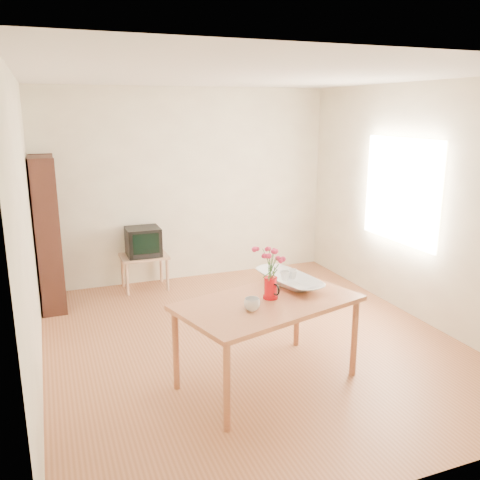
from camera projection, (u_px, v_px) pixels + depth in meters
name	position (u px, v px, depth m)	size (l,w,h in m)	color
room	(254.00, 217.00, 4.90)	(4.50, 4.50, 4.50)	brown
table	(268.00, 309.00, 4.27)	(1.67, 1.23, 0.75)	#A05937
tv_stand	(144.00, 261.00, 6.65)	(0.60, 0.45, 0.46)	tan
bookshelf	(48.00, 239.00, 5.93)	(0.28, 0.70, 1.80)	black
pitcher	(270.00, 289.00, 4.29)	(0.13, 0.20, 0.19)	red
flowers	(271.00, 261.00, 4.23)	(0.21, 0.21, 0.30)	#DF3463
mug	(252.00, 304.00, 4.04)	(0.13, 0.13, 0.10)	white
bowl	(289.00, 259.00, 4.59)	(0.52, 0.52, 0.49)	white
teacup_a	(285.00, 264.00, 4.59)	(0.08, 0.08, 0.07)	white
teacup_b	(293.00, 262.00, 4.64)	(0.08, 0.08, 0.07)	white
television	(143.00, 241.00, 6.59)	(0.43, 0.40, 0.37)	black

